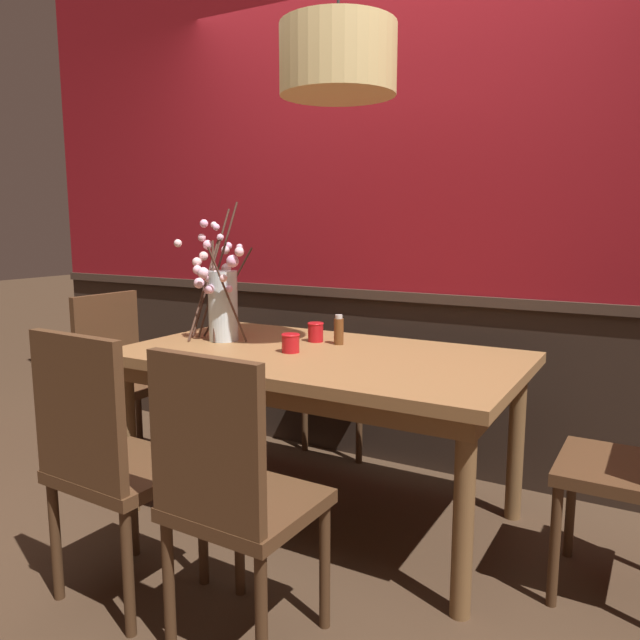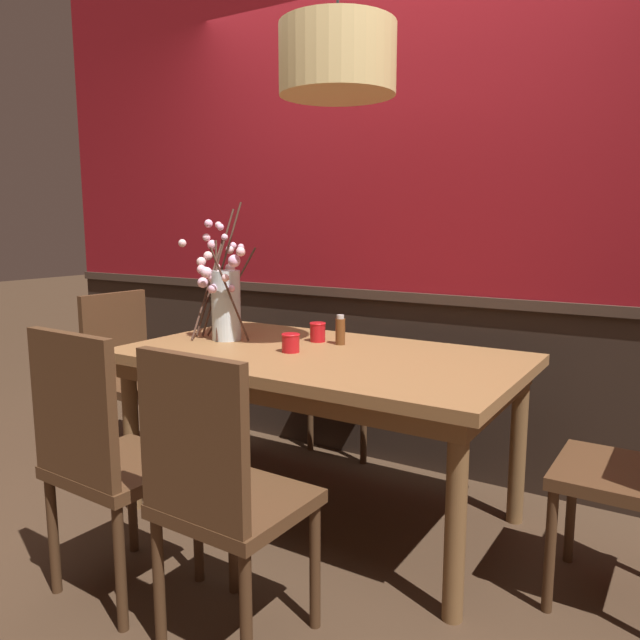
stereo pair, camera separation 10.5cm
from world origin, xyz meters
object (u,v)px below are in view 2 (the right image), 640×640
chair_head_west_end (128,368)px  chair_near_side_right (220,489)px  chair_far_side_left (361,357)px  chair_near_side_left (104,452)px  dining_table (320,371)px  vase_with_blossoms (224,298)px  pendant_lamp (337,61)px  condiment_bottle (340,331)px  candle_holder_nearer_center (291,343)px  candle_holder_nearer_edge (318,332)px

chair_head_west_end → chair_near_side_right: (1.48, -0.93, 0.01)m
chair_head_west_end → chair_far_side_left: 1.32m
chair_head_west_end → chair_near_side_right: bearing=-32.1°
chair_far_side_left → chair_near_side_left: 1.81m
dining_table → chair_far_side_left: 0.95m
chair_far_side_left → vase_with_blossoms: 1.02m
chair_head_west_end → pendant_lamp: 1.96m
condiment_bottle → chair_near_side_left: bearing=-104.7°
vase_with_blossoms → candle_holder_nearer_center: (0.44, -0.08, -0.16)m
vase_with_blossoms → chair_near_side_left: bearing=-74.8°
chair_head_west_end → vase_with_blossoms: bearing=0.2°
dining_table → chair_far_side_left: size_ratio=1.80×
chair_head_west_end → pendant_lamp: size_ratio=0.84×
candle_holder_nearer_center → candle_holder_nearer_edge: size_ratio=0.90×
chair_near_side_left → condiment_bottle: bearing=75.3°
dining_table → candle_holder_nearer_edge: candle_holder_nearer_edge is taller
vase_with_blossoms → candle_holder_nearer_edge: size_ratio=7.21×
chair_near_side_left → pendant_lamp: size_ratio=0.88×
chair_head_west_end → candle_holder_nearer_center: chair_head_west_end is taller
chair_far_side_left → chair_near_side_right: 1.88m
chair_far_side_left → pendant_lamp: size_ratio=0.87×
candle_holder_nearer_center → chair_near_side_right: bearing=-68.9°
chair_near_side_right → candle_holder_nearer_center: 0.95m
chair_near_side_left → candle_holder_nearer_edge: chair_near_side_left is taller
chair_far_side_left → chair_near_side_left: bearing=-90.8°
dining_table → chair_near_side_left: chair_near_side_left is taller
chair_near_side_left → candle_holder_nearer_center: size_ratio=11.75×
chair_far_side_left → chair_near_side_left: (-0.03, -1.81, 0.01)m
chair_far_side_left → condiment_bottle: 0.81m
dining_table → pendant_lamp: (0.09, -0.01, 1.27)m
dining_table → chair_head_west_end: chair_head_west_end is taller
chair_far_side_left → candle_holder_nearer_center: chair_far_side_left is taller
vase_with_blossoms → candle_holder_nearer_edge: (0.42, 0.18, -0.15)m
candle_holder_nearer_center → pendant_lamp: pendant_lamp is taller
chair_near_side_left → condiment_bottle: 1.18m
chair_near_side_right → chair_near_side_left: (-0.52, -0.00, 0.01)m
chair_head_west_end → pendant_lamp: bearing=-1.1°
dining_table → chair_near_side_left: 0.97m
chair_near_side_left → candle_holder_nearer_center: (0.19, 0.85, 0.26)m
vase_with_blossoms → candle_holder_nearer_center: 0.48m
chair_near_side_left → vase_with_blossoms: vase_with_blossoms is taller
chair_far_side_left → candle_holder_nearer_edge: bearing=-78.9°
vase_with_blossoms → candle_holder_nearer_edge: bearing=23.8°
chair_head_west_end → candle_holder_nearer_edge: chair_head_west_end is taller
dining_table → pendant_lamp: size_ratio=1.56×
chair_near_side_left → dining_table: bearing=71.7°
chair_near_side_right → vase_with_blossoms: size_ratio=1.45×
chair_near_side_left → candle_holder_nearer_edge: size_ratio=10.56×
candle_holder_nearer_edge → chair_head_west_end: bearing=-170.6°
chair_head_west_end → chair_near_side_left: size_ratio=0.96×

